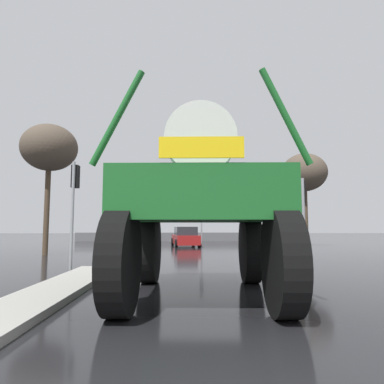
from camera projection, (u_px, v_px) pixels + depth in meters
ground_plane at (200, 254)px, 19.37m from camera, size 120.00×120.00×0.00m
median_island at (35, 300)px, 6.84m from camera, size 1.27×10.59×0.15m
oversize_sprayer at (200, 205)px, 7.80m from camera, size 3.89×5.67×4.34m
sedan_ahead at (185, 237)px, 26.63m from camera, size 2.31×4.29×1.52m
traffic_signal_near_left at (74, 191)px, 12.63m from camera, size 0.24×0.54×3.90m
traffic_signal_near_right at (302, 203)px, 12.80m from camera, size 0.24×0.54×3.32m
traffic_signal_far_left at (201, 211)px, 27.46m from camera, size 0.24×0.55×3.83m
bare_tree_left at (49, 149)px, 19.17m from camera, size 3.06×3.06×7.22m
bare_tree_right at (304, 173)px, 26.10m from camera, size 3.38×3.38×7.07m
roadside_barrier at (192, 237)px, 36.03m from camera, size 24.39×0.24×0.90m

